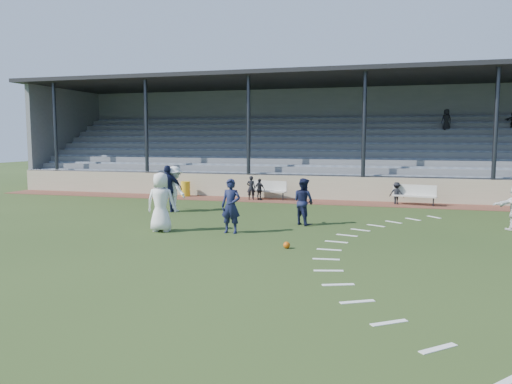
# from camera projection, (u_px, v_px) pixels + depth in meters

# --- Properties ---
(ground) EXTENTS (90.00, 90.00, 0.00)m
(ground) POSITION_uv_depth(u_px,v_px,m) (233.00, 244.00, 14.82)
(ground) COLOR #293D19
(ground) RESTS_ON ground
(cinder_track) EXTENTS (34.00, 2.00, 0.02)m
(cinder_track) POSITION_uv_depth(u_px,v_px,m) (300.00, 201.00, 24.87)
(cinder_track) COLOR brown
(cinder_track) RESTS_ON ground
(retaining_wall) EXTENTS (34.00, 0.18, 1.20)m
(retaining_wall) POSITION_uv_depth(u_px,v_px,m) (303.00, 187.00, 25.81)
(retaining_wall) COLOR #B8AC8D
(retaining_wall) RESTS_ON ground
(bench_left) EXTENTS (2.04, 0.78, 0.95)m
(bench_left) POSITION_uv_depth(u_px,v_px,m) (268.00, 188.00, 25.57)
(bench_left) COLOR beige
(bench_left) RESTS_ON cinder_track
(bench_right) EXTENTS (2.04, 0.81, 0.95)m
(bench_right) POSITION_uv_depth(u_px,v_px,m) (414.00, 193.00, 23.35)
(bench_right) COLOR beige
(bench_right) RESTS_ON cinder_track
(trash_bin) EXTENTS (0.50, 0.50, 0.80)m
(trash_bin) POSITION_uv_depth(u_px,v_px,m) (185.00, 189.00, 26.93)
(trash_bin) COLOR gold
(trash_bin) RESTS_ON cinder_track
(football) EXTENTS (0.20, 0.20, 0.20)m
(football) POSITION_uv_depth(u_px,v_px,m) (287.00, 245.00, 14.21)
(football) COLOR #C4520B
(football) RESTS_ON ground
(player_white_lead) EXTENTS (1.05, 0.75, 2.00)m
(player_white_lead) POSITION_uv_depth(u_px,v_px,m) (161.00, 202.00, 16.74)
(player_white_lead) COLOR white
(player_white_lead) RESTS_ON ground
(player_navy_lead) EXTENTS (0.67, 0.45, 1.81)m
(player_navy_lead) POSITION_uv_depth(u_px,v_px,m) (231.00, 206.00, 16.46)
(player_navy_lead) COLOR #151A3A
(player_navy_lead) RESTS_ON ground
(player_navy_mid) EXTENTS (1.05, 1.01, 1.70)m
(player_navy_mid) POSITION_uv_depth(u_px,v_px,m) (303.00, 201.00, 18.08)
(player_navy_mid) COLOR #151A3A
(player_navy_mid) RESTS_ON ground
(player_white_wing) EXTENTS (1.45, 1.25, 1.94)m
(player_white_wing) POSITION_uv_depth(u_px,v_px,m) (175.00, 189.00, 21.46)
(player_white_wing) COLOR white
(player_white_wing) RESTS_ON ground
(player_navy_wing) EXTENTS (1.26, 0.81, 2.00)m
(player_navy_wing) POSITION_uv_depth(u_px,v_px,m) (168.00, 189.00, 21.19)
(player_navy_wing) COLOR #151A3A
(player_navy_wing) RESTS_ON ground
(sub_left_near) EXTENTS (0.49, 0.37, 1.22)m
(sub_left_near) POSITION_uv_depth(u_px,v_px,m) (251.00, 188.00, 25.39)
(sub_left_near) COLOR black
(sub_left_near) RESTS_ON cinder_track
(sub_left_far) EXTENTS (0.69, 0.49, 1.09)m
(sub_left_far) POSITION_uv_depth(u_px,v_px,m) (260.00, 189.00, 25.24)
(sub_left_far) COLOR black
(sub_left_far) RESTS_ON cinder_track
(sub_right) EXTENTS (0.74, 0.51, 1.05)m
(sub_right) POSITION_uv_depth(u_px,v_px,m) (396.00, 193.00, 23.67)
(sub_right) COLOR black
(sub_right) RESTS_ON cinder_track
(grandstand) EXTENTS (34.60, 9.00, 6.61)m
(grandstand) POSITION_uv_depth(u_px,v_px,m) (318.00, 154.00, 30.14)
(grandstand) COLOR slate
(grandstand) RESTS_ON ground
(penalty_arc) EXTENTS (3.89, 14.63, 0.01)m
(penalty_arc) POSITION_uv_depth(u_px,v_px,m) (375.00, 252.00, 13.71)
(penalty_arc) COLOR white
(penalty_arc) RESTS_ON ground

